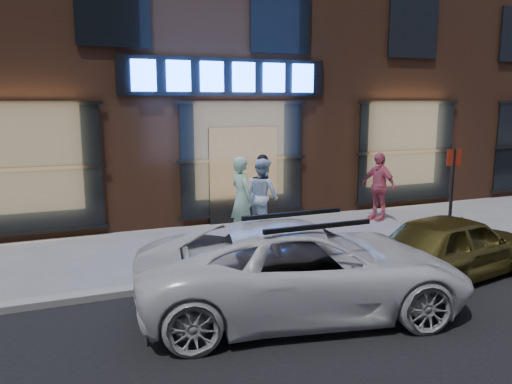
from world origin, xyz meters
The scene contains 9 objects.
ground centered at (0.00, 0.00, 0.00)m, with size 90.00×90.00×0.00m, color slate.
curb centered at (0.00, 0.00, 0.06)m, with size 60.00×0.25×0.12m, color gray.
storefront_building centered at (0.00, 7.99, 5.15)m, with size 30.20×8.28×10.30m.
man_bowtie centered at (-0.59, 2.43, 0.92)m, with size 0.67×0.44×1.84m, color #A0D2BD.
man_cap centered at (0.04, 2.74, 0.88)m, with size 0.85×0.67×1.76m, color silver.
passerby centered at (3.30, 2.84, 0.87)m, with size 1.02×0.43×1.75m, color #CF5569.
white_suv centered at (-1.10, -1.60, 0.66)m, with size 2.21×4.78×1.33m, color silver.
gold_sedan centered at (1.98, -1.26, 0.57)m, with size 1.36×3.37×1.15m, color brown.
sign_post centered at (3.12, 0.10, 1.27)m, with size 0.34×0.07×2.10m.
Camera 1 is at (-4.27, -7.73, 3.05)m, focal length 35.00 mm.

